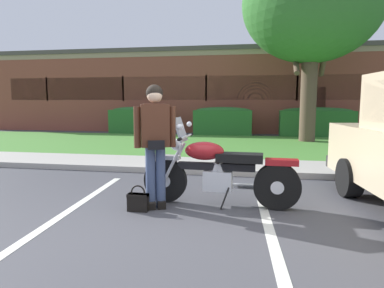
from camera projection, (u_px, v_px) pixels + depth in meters
name	position (u px, v px, depth m)	size (l,w,h in m)	color
ground_plane	(160.00, 229.00, 4.02)	(140.00, 140.00, 0.00)	#424247
curb_strip	(201.00, 171.00, 7.04)	(60.00, 0.20, 0.12)	#ADA89E
concrete_walk	(207.00, 165.00, 7.87)	(60.00, 1.50, 0.08)	#ADA89E
grass_lawn	(222.00, 145.00, 11.54)	(60.00, 6.03, 0.06)	#478433
stall_stripe_0	(61.00, 216.00, 4.46)	(0.12, 4.40, 0.01)	silver
stall_stripe_1	(269.00, 229.00, 3.99)	(0.12, 4.40, 0.01)	silver
motorcycle	(225.00, 172.00, 4.86)	(2.24, 0.82, 1.26)	black
rider_person	(155.00, 137.00, 4.72)	(0.54, 0.38, 1.70)	black
handbag	(138.00, 201.00, 4.65)	(0.28, 0.13, 0.36)	black
shade_tree	(312.00, 4.00, 11.82)	(4.80, 4.80, 6.89)	brown
hedge_left	(138.00, 120.00, 15.54)	(2.44, 0.90, 1.24)	#286028
hedge_center_left	(223.00, 121.00, 14.85)	(2.48, 0.90, 1.24)	#286028
hedge_center_right	(316.00, 122.00, 14.16)	(2.95, 0.90, 1.24)	#286028
brick_building	(218.00, 93.00, 21.07)	(24.12, 10.70, 4.01)	brown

